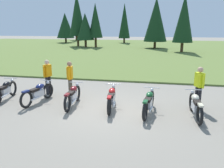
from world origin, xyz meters
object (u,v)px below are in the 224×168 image
object	(u,v)px
motorcycle_maroon	(73,96)
rider_in_hivis_vest	(70,77)
motorcycle_navy	(38,93)
motorcycle_british_green	(149,102)
motorcycle_black	(5,90)
motorcycle_red	(112,98)
rider_checking_bike	(199,85)
rider_with_back_turned	(48,75)
motorcycle_cream	(196,105)

from	to	relation	value
motorcycle_maroon	rider_in_hivis_vest	size ratio (longest dim) A/B	1.26
motorcycle_navy	motorcycle_british_green	size ratio (longest dim) A/B	0.99
motorcycle_black	motorcycle_british_green	xyz separation A→B (m)	(6.30, -0.41, 0.00)
motorcycle_red	motorcycle_british_green	world-z (taller)	same
motorcycle_british_green	rider_checking_bike	distance (m)	2.19
rider_checking_bike	rider_in_hivis_vest	bearing A→B (deg)	176.40
motorcycle_black	rider_checking_bike	distance (m)	8.22
motorcycle_maroon	rider_with_back_turned	xyz separation A→B (m)	(-1.76, 1.37, 0.51)
motorcycle_british_green	motorcycle_cream	xyz separation A→B (m)	(1.66, -0.00, 0.00)
rider_checking_bike	motorcycle_red	bearing A→B (deg)	-167.50
motorcycle_red	rider_checking_bike	size ratio (longest dim) A/B	1.26
motorcycle_british_green	rider_checking_bike	size ratio (longest dim) A/B	1.26
motorcycle_cream	motorcycle_red	bearing A→B (deg)	175.43
motorcycle_british_green	rider_in_hivis_vest	bearing A→B (deg)	159.69
motorcycle_black	motorcycle_red	size ratio (longest dim) A/B	0.99
rider_checking_bike	motorcycle_black	bearing A→B (deg)	-175.93
motorcycle_red	rider_checking_bike	distance (m)	3.47
motorcycle_navy	motorcycle_cream	size ratio (longest dim) A/B	0.99
rider_checking_bike	motorcycle_navy	bearing A→B (deg)	-174.32
motorcycle_british_green	motorcycle_cream	size ratio (longest dim) A/B	1.00
motorcycle_navy	rider_in_hivis_vest	bearing A→B (deg)	42.94
motorcycle_navy	motorcycle_cream	distance (m)	6.36
motorcycle_navy	motorcycle_cream	xyz separation A→B (m)	(6.35, -0.34, 0.00)
motorcycle_black	rider_with_back_turned	distance (m)	1.96
motorcycle_navy	rider_checking_bike	distance (m)	6.62
motorcycle_black	motorcycle_maroon	bearing A→B (deg)	-2.71
motorcycle_black	motorcycle_maroon	size ratio (longest dim) A/B	0.99
motorcycle_black	rider_in_hivis_vest	distance (m)	2.89
motorcycle_red	rider_in_hivis_vest	size ratio (longest dim) A/B	1.26
motorcycle_navy	motorcycle_red	distance (m)	3.22
motorcycle_black	motorcycle_british_green	bearing A→B (deg)	-3.73
rider_in_hivis_vest	rider_checking_bike	bearing A→B (deg)	-3.60
motorcycle_navy	rider_with_back_turned	xyz separation A→B (m)	(-0.16, 1.29, 0.51)
motorcycle_red	motorcycle_maroon	bearing A→B (deg)	179.69
motorcycle_red	rider_checking_bike	xyz separation A→B (m)	(3.35, 0.74, 0.51)
motorcycle_black	motorcycle_navy	bearing A→B (deg)	-2.53
rider_with_back_turned	rider_in_hivis_vest	world-z (taller)	same
motorcycle_red	motorcycle_british_green	distance (m)	1.49
motorcycle_maroon	rider_checking_bike	bearing A→B (deg)	8.39
motorcycle_black	motorcycle_red	xyz separation A→B (m)	(4.83, -0.16, 0.00)
motorcycle_british_green	rider_with_back_turned	xyz separation A→B (m)	(-4.85, 1.63, 0.51)
motorcycle_british_green	motorcycle_cream	world-z (taller)	same
motorcycle_red	motorcycle_cream	size ratio (longest dim) A/B	1.00
motorcycle_maroon	rider_checking_bike	distance (m)	5.05
motorcycle_black	rider_with_back_turned	world-z (taller)	rider_with_back_turned
motorcycle_red	rider_with_back_turned	xyz separation A→B (m)	(-3.39, 1.38, 0.51)
motorcycle_maroon	motorcycle_british_green	size ratio (longest dim) A/B	1.00
motorcycle_cream	motorcycle_british_green	bearing A→B (deg)	179.99
motorcycle_cream	rider_in_hivis_vest	bearing A→B (deg)	165.77
motorcycle_maroon	motorcycle_cream	world-z (taller)	same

